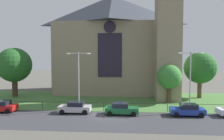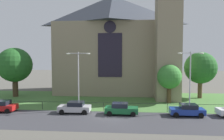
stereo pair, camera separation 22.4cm
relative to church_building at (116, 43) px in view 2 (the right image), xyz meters
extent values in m
plane|color=#56544C|center=(0.48, -7.99, -10.27)|extent=(160.00, 160.00, 0.00)
cube|color=#38383D|center=(0.48, -19.99, -10.27)|extent=(120.00, 8.00, 0.01)
cube|color=#477538|center=(0.48, -9.99, -10.27)|extent=(120.00, 20.00, 0.01)
cube|color=gray|center=(-0.77, 0.63, -3.27)|extent=(22.00, 12.00, 14.00)
pyramid|color=#383D47|center=(-0.77, 0.63, 6.73)|extent=(22.00, 12.00, 6.00)
cube|color=black|center=(-0.77, -5.42, -2.57)|extent=(4.40, 0.16, 8.00)
cylinder|color=black|center=(-0.77, -5.42, 2.53)|extent=(2.20, 0.15, 2.20)
cube|color=gray|center=(9.23, -7.37, -1.27)|extent=(4.00, 4.00, 18.00)
cylinder|color=black|center=(-0.77, -15.49, -9.17)|extent=(34.64, 0.05, 0.05)
cylinder|color=black|center=(-9.43, -15.49, -9.72)|extent=(0.07, 0.07, 1.10)
cylinder|color=black|center=(-0.77, -15.49, -9.72)|extent=(0.06, 0.07, 1.10)
cylinder|color=black|center=(7.89, -15.49, -9.72)|extent=(0.06, 0.07, 1.10)
cylinder|color=brown|center=(15.43, -5.05, -8.61)|extent=(0.77, 0.77, 3.32)
sphere|color=#235B23|center=(15.43, -5.05, -4.83)|extent=(5.65, 5.65, 5.65)
cylinder|color=#423021|center=(-18.40, -6.39, -8.50)|extent=(0.99, 0.99, 3.54)
sphere|color=#235B23|center=(-18.40, -6.39, -4.36)|extent=(6.33, 6.33, 6.33)
cylinder|color=#4C3823|center=(9.15, -9.68, -8.88)|extent=(0.65, 0.65, 2.79)
sphere|color=#387F33|center=(9.15, -9.68, -6.03)|extent=(3.87, 3.87, 3.87)
cylinder|color=#B2B2B7|center=(-4.19, -15.59, -6.23)|extent=(0.16, 0.16, 8.08)
cylinder|color=#B2B2B7|center=(-4.89, -15.59, -2.39)|extent=(1.40, 0.10, 0.10)
cylinder|color=#B2B2B7|center=(-3.49, -15.59, -2.39)|extent=(1.40, 0.10, 0.10)
ellipsoid|color=white|center=(-5.59, -15.59, -2.44)|extent=(0.57, 0.26, 0.20)
ellipsoid|color=white|center=(-2.79, -15.59, -2.44)|extent=(0.57, 0.26, 0.20)
cylinder|color=#B2B2B7|center=(10.75, -15.59, -6.21)|extent=(0.16, 0.16, 8.12)
cylinder|color=#B2B2B7|center=(10.05, -15.59, -2.36)|extent=(1.40, 0.10, 0.10)
cylinder|color=#B2B2B7|center=(11.45, -15.59, -2.36)|extent=(1.40, 0.10, 0.10)
ellipsoid|color=white|center=(9.35, -15.59, -2.41)|extent=(0.57, 0.26, 0.20)
ellipsoid|color=white|center=(12.15, -15.59, -2.41)|extent=(0.57, 0.26, 0.20)
cube|color=#B21919|center=(-14.60, -17.15, -9.66)|extent=(4.25, 1.93, 0.70)
cube|color=black|center=(-14.40, -17.14, -9.04)|extent=(2.05, 1.66, 0.55)
cylinder|color=black|center=(-13.10, -18.01, -9.95)|extent=(0.65, 0.24, 0.64)
cylinder|color=black|center=(-13.15, -16.21, -9.95)|extent=(0.65, 0.24, 0.64)
cube|color=#B7B7BC|center=(-4.41, -16.97, -9.66)|extent=(4.23, 1.88, 0.70)
cube|color=black|center=(-4.21, -16.97, -9.04)|extent=(2.03, 1.64, 0.55)
cylinder|color=black|center=(-5.86, -17.90, -9.95)|extent=(0.64, 0.23, 0.64)
cylinder|color=black|center=(-5.90, -16.10, -9.95)|extent=(0.64, 0.23, 0.64)
cylinder|color=black|center=(-2.92, -17.85, -9.95)|extent=(0.64, 0.23, 0.64)
cylinder|color=black|center=(-2.96, -16.05, -9.95)|extent=(0.64, 0.23, 0.64)
cube|color=#196033|center=(1.81, -17.29, -9.66)|extent=(4.24, 1.90, 0.70)
cube|color=black|center=(1.61, -17.28, -9.04)|extent=(2.04, 1.65, 0.55)
cylinder|color=black|center=(3.30, -16.42, -9.95)|extent=(0.64, 0.23, 0.64)
cylinder|color=black|center=(3.26, -18.22, -9.95)|extent=(0.64, 0.23, 0.64)
cylinder|color=black|center=(0.36, -16.35, -9.95)|extent=(0.64, 0.23, 0.64)
cylinder|color=black|center=(0.32, -18.15, -9.95)|extent=(0.64, 0.23, 0.64)
cube|color=#1E3899|center=(9.99, -17.22, -9.66)|extent=(4.23, 1.87, 0.70)
cube|color=black|center=(10.19, -17.22, -9.04)|extent=(2.03, 1.64, 0.55)
cylinder|color=black|center=(8.50, -18.09, -9.95)|extent=(0.64, 0.23, 0.64)
cylinder|color=black|center=(8.53, -16.29, -9.95)|extent=(0.64, 0.23, 0.64)
cylinder|color=black|center=(11.44, -18.15, -9.95)|extent=(0.64, 0.23, 0.64)
cylinder|color=black|center=(11.47, -16.35, -9.95)|extent=(0.64, 0.23, 0.64)
cylinder|color=black|center=(14.36, -16.20, -9.95)|extent=(0.65, 0.25, 0.64)
camera|label=1|loc=(2.59, -44.34, -2.85)|focal=34.32mm
camera|label=2|loc=(2.81, -44.33, -2.85)|focal=34.32mm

